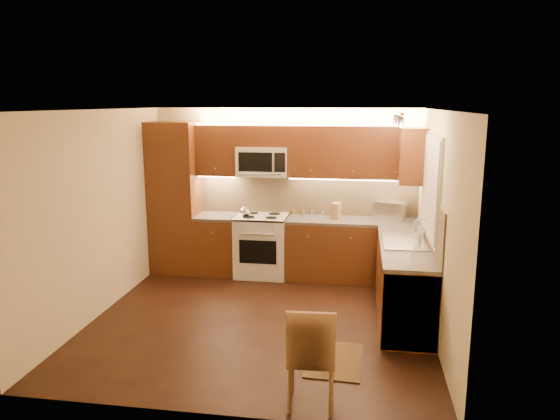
% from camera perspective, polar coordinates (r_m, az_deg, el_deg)
% --- Properties ---
extents(floor, '(4.00, 4.00, 0.01)m').
position_cam_1_polar(floor, '(6.51, -2.09, -11.79)').
color(floor, black).
rests_on(floor, ground).
extents(ceiling, '(4.00, 4.00, 0.01)m').
position_cam_1_polar(ceiling, '(5.97, -2.27, 10.80)').
color(ceiling, beige).
rests_on(ceiling, ground).
extents(wall_back, '(4.00, 0.01, 2.50)m').
position_cam_1_polar(wall_back, '(8.06, 0.52, 2.09)').
color(wall_back, beige).
rests_on(wall_back, ground).
extents(wall_front, '(4.00, 0.01, 2.50)m').
position_cam_1_polar(wall_front, '(4.24, -7.34, -6.81)').
color(wall_front, beige).
rests_on(wall_front, ground).
extents(wall_left, '(0.01, 4.00, 2.50)m').
position_cam_1_polar(wall_left, '(6.78, -19.00, -0.36)').
color(wall_left, beige).
rests_on(wall_left, ground).
extents(wall_right, '(0.01, 4.00, 2.50)m').
position_cam_1_polar(wall_right, '(6.07, 16.70, -1.57)').
color(wall_right, beige).
rests_on(wall_right, ground).
extents(pantry, '(0.70, 0.60, 2.30)m').
position_cam_1_polar(pantry, '(8.19, -11.29, 1.31)').
color(pantry, '#49280F').
rests_on(pantry, floor).
extents(base_cab_back_left, '(0.62, 0.60, 0.86)m').
position_cam_1_polar(base_cab_back_left, '(8.15, -6.71, -3.79)').
color(base_cab_back_left, '#49280F').
rests_on(base_cab_back_left, floor).
extents(counter_back_left, '(0.62, 0.60, 0.04)m').
position_cam_1_polar(counter_back_left, '(8.04, -6.79, -0.70)').
color(counter_back_left, '#3E3B38').
rests_on(counter_back_left, base_cab_back_left).
extents(base_cab_back_right, '(1.92, 0.60, 0.86)m').
position_cam_1_polar(base_cab_back_right, '(7.86, 7.74, -4.39)').
color(base_cab_back_right, '#49280F').
rests_on(base_cab_back_right, floor).
extents(counter_back_right, '(1.92, 0.60, 0.04)m').
position_cam_1_polar(counter_back_right, '(7.75, 7.83, -1.19)').
color(counter_back_right, '#3E3B38').
rests_on(counter_back_right, base_cab_back_right).
extents(base_cab_right, '(0.60, 2.00, 0.86)m').
position_cam_1_polar(base_cab_right, '(6.65, 13.24, -7.62)').
color(base_cab_right, '#49280F').
rests_on(base_cab_right, floor).
extents(counter_right, '(0.60, 2.00, 0.04)m').
position_cam_1_polar(counter_right, '(6.51, 13.42, -3.87)').
color(counter_right, '#3E3B38').
rests_on(counter_right, base_cab_right).
extents(dishwasher, '(0.58, 0.60, 0.84)m').
position_cam_1_polar(dishwasher, '(5.99, 13.73, -9.80)').
color(dishwasher, silver).
rests_on(dishwasher, floor).
extents(backsplash_back, '(3.30, 0.02, 0.60)m').
position_cam_1_polar(backsplash_back, '(8.01, 2.99, 1.66)').
color(backsplash_back, tan).
rests_on(backsplash_back, wall_back).
extents(backsplash_right, '(0.02, 2.00, 0.60)m').
position_cam_1_polar(backsplash_right, '(6.47, 16.12, -1.20)').
color(backsplash_right, tan).
rests_on(backsplash_right, wall_right).
extents(upper_cab_back_left, '(0.62, 0.35, 0.75)m').
position_cam_1_polar(upper_cab_back_left, '(8.01, -6.72, 6.46)').
color(upper_cab_back_left, '#49280F').
rests_on(upper_cab_back_left, wall_back).
extents(upper_cab_back_right, '(1.92, 0.35, 0.75)m').
position_cam_1_polar(upper_cab_back_right, '(7.72, 8.05, 6.24)').
color(upper_cab_back_right, '#49280F').
rests_on(upper_cab_back_right, wall_back).
extents(upper_cab_bridge, '(0.76, 0.35, 0.31)m').
position_cam_1_polar(upper_cab_bridge, '(7.84, -1.84, 8.03)').
color(upper_cab_bridge, '#49280F').
rests_on(upper_cab_bridge, wall_back).
extents(upper_cab_right_corner, '(0.35, 0.50, 0.75)m').
position_cam_1_polar(upper_cab_right_corner, '(7.33, 14.17, 5.71)').
color(upper_cab_right_corner, '#49280F').
rests_on(upper_cab_right_corner, wall_right).
extents(stove, '(0.76, 0.65, 0.92)m').
position_cam_1_polar(stove, '(7.96, -1.97, -3.86)').
color(stove, silver).
rests_on(stove, floor).
extents(microwave, '(0.76, 0.38, 0.44)m').
position_cam_1_polar(microwave, '(7.85, -1.85, 5.30)').
color(microwave, silver).
rests_on(microwave, wall_back).
extents(window_frame, '(0.03, 1.44, 1.24)m').
position_cam_1_polar(window_frame, '(6.54, 16.11, 2.51)').
color(window_frame, silver).
rests_on(window_frame, wall_right).
extents(window_blinds, '(0.02, 1.36, 1.16)m').
position_cam_1_polar(window_blinds, '(6.54, 15.94, 2.51)').
color(window_blinds, silver).
rests_on(window_blinds, wall_right).
extents(sink, '(0.52, 0.86, 0.15)m').
position_cam_1_polar(sink, '(6.63, 13.36, -2.74)').
color(sink, silver).
rests_on(sink, counter_right).
extents(faucet, '(0.20, 0.04, 0.30)m').
position_cam_1_polar(faucet, '(6.63, 14.94, -2.15)').
color(faucet, silver).
rests_on(faucet, counter_right).
extents(track_light_bar, '(0.04, 1.20, 0.03)m').
position_cam_1_polar(track_light_bar, '(6.28, 12.72, 10.21)').
color(track_light_bar, silver).
rests_on(track_light_bar, ceiling).
extents(kettle, '(0.18, 0.18, 0.19)m').
position_cam_1_polar(kettle, '(7.81, -3.81, -0.01)').
color(kettle, silver).
rests_on(kettle, stove).
extents(toaster_oven, '(0.53, 0.46, 0.26)m').
position_cam_1_polar(toaster_oven, '(7.86, 11.92, -0.02)').
color(toaster_oven, silver).
rests_on(toaster_oven, counter_back_right).
extents(knife_block, '(0.15, 0.19, 0.24)m').
position_cam_1_polar(knife_block, '(7.77, 6.08, -0.07)').
color(knife_block, '#8B5F3F').
rests_on(knife_block, counter_back_right).
extents(spice_jar_a, '(0.06, 0.06, 0.09)m').
position_cam_1_polar(spice_jar_a, '(7.99, 3.47, -0.24)').
color(spice_jar_a, silver).
rests_on(spice_jar_a, counter_back_right).
extents(spice_jar_b, '(0.05, 0.05, 0.09)m').
position_cam_1_polar(spice_jar_b, '(8.04, 1.45, -0.16)').
color(spice_jar_b, olive).
rests_on(spice_jar_b, counter_back_right).
extents(spice_jar_c, '(0.05, 0.05, 0.10)m').
position_cam_1_polar(spice_jar_c, '(7.95, 4.69, -0.27)').
color(spice_jar_c, silver).
rests_on(spice_jar_c, counter_back_right).
extents(spice_jar_d, '(0.06, 0.06, 0.10)m').
position_cam_1_polar(spice_jar_d, '(7.96, 2.49, -0.23)').
color(spice_jar_d, '#95582C').
rests_on(spice_jar_d, counter_back_right).
extents(soap_bottle, '(0.10, 0.10, 0.17)m').
position_cam_1_polar(soap_bottle, '(7.00, 15.07, -2.01)').
color(soap_bottle, silver).
rests_on(soap_bottle, counter_right).
extents(rug, '(0.58, 0.84, 0.01)m').
position_cam_1_polar(rug, '(5.60, 5.94, -15.87)').
color(rug, black).
rests_on(rug, floor).
extents(dining_chair, '(0.43, 0.43, 0.92)m').
position_cam_1_polar(dining_chair, '(4.69, 3.41, -15.35)').
color(dining_chair, '#8B5F3F').
rests_on(dining_chair, floor).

